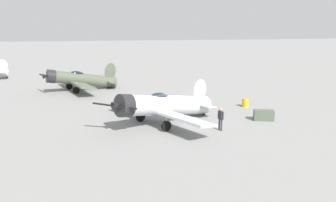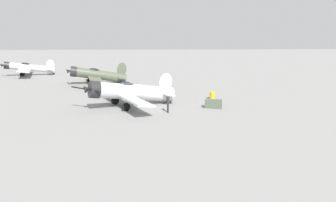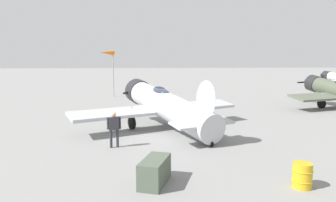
# 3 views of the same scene
# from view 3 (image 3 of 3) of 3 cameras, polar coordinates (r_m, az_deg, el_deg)

# --- Properties ---
(ground_plane) EXTENTS (400.00, 400.00, 0.00)m
(ground_plane) POSITION_cam_3_polar(r_m,az_deg,el_deg) (18.19, 0.00, -5.63)
(ground_plane) COLOR gray
(airplane_foreground) EXTENTS (10.82, 10.24, 3.30)m
(airplane_foreground) POSITION_cam_3_polar(r_m,az_deg,el_deg) (18.32, -0.78, -0.76)
(airplane_foreground) COLOR #B7BABF
(airplane_foreground) RESTS_ON ground_plane
(ground_crew_mechanic) EXTENTS (0.67, 0.28, 1.72)m
(ground_crew_mechanic) POSITION_cam_3_polar(r_m,az_deg,el_deg) (14.69, -10.18, -4.72)
(ground_crew_mechanic) COLOR #2D2D33
(ground_crew_mechanic) RESTS_ON ground_plane
(equipment_crate) EXTENTS (1.28, 1.77, 0.87)m
(equipment_crate) POSITION_cam_3_polar(r_m,az_deg,el_deg) (10.43, -2.53, -13.14)
(equipment_crate) COLOR #4C5647
(equipment_crate) RESTS_ON ground_plane
(fuel_drum) EXTENTS (0.66, 0.66, 0.83)m
(fuel_drum) POSITION_cam_3_polar(r_m,az_deg,el_deg) (11.05, 24.05, -12.71)
(fuel_drum) COLOR gold
(fuel_drum) RESTS_ON ground_plane
(windsock_mast) EXTENTS (1.74, 2.12, 5.46)m
(windsock_mast) POSITION_cam_3_polar(r_m,az_deg,el_deg) (35.69, -11.42, 8.66)
(windsock_mast) COLOR gray
(windsock_mast) RESTS_ON ground_plane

